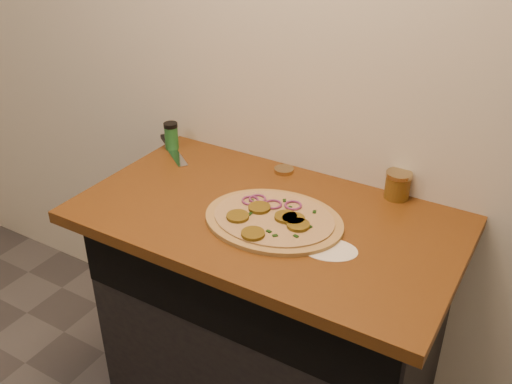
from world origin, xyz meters
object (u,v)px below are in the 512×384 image
Objects in this scene: pizza at (273,219)px; spice_shaker at (171,136)px; chefs_knife at (171,148)px; salsa_jar at (398,185)px.

spice_shaker reaches higher than pizza.
chefs_knife is 0.87m from salsa_jar.
chefs_knife is 2.29× the size of spice_shaker.
chefs_knife is (-0.59, 0.25, -0.01)m from pizza.
spice_shaker reaches higher than salsa_jar.
salsa_jar is at bearing 5.33° from spice_shaker.
pizza is 0.65m from chefs_knife.
spice_shaker is at bearing 55.28° from chefs_knife.
pizza is at bearing -23.52° from spice_shaker.
salsa_jar is 0.87m from spice_shaker.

